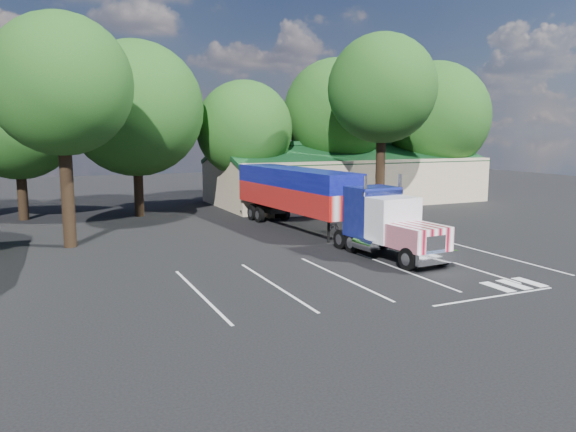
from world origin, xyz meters
name	(u,v)px	position (x,y,z in m)	size (l,w,h in m)	color
ground	(286,251)	(0.00, 0.00, 0.00)	(120.00, 120.00, 0.00)	black
event_hall	(344,177)	(13.74, 17.81, 2.21)	(24.20, 14.12, 5.55)	tan
tree_row_b	(17,121)	(-13.00, 17.80, 7.13)	(8.40, 8.40, 11.35)	black
tree_row_c	(135,109)	(-5.00, 16.20, 8.04)	(10.00, 10.00, 13.05)	black
tree_row_d	(244,129)	(4.00, 17.50, 6.58)	(8.00, 8.00, 10.60)	black
tree_row_e	(337,112)	(13.00, 18.00, 8.09)	(9.60, 9.60, 12.90)	black
tree_row_f	(435,117)	(23.00, 16.80, 7.79)	(10.40, 10.40, 13.00)	black
tree_near_left	(61,85)	(-10.50, 6.00, 8.81)	(7.60, 7.60, 12.65)	black
tree_near_right	(382,89)	(11.50, 8.50, 9.46)	(8.00, 8.00, 13.50)	black
semi_truck	(315,197)	(3.69, 3.87, 2.36)	(4.12, 20.02, 4.17)	black
woman	(360,229)	(4.50, -0.15, 0.91)	(0.66, 0.44, 1.82)	black
bicycle	(333,226)	(5.07, 3.97, 0.42)	(0.56, 1.62, 0.85)	black
silver_sedan	(291,202)	(6.71, 14.00, 0.72)	(1.52, 4.36, 1.44)	#A4A7AC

